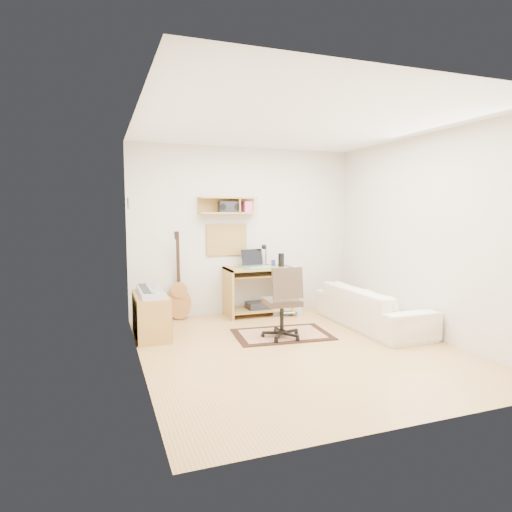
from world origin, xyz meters
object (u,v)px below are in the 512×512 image
object	(u,v)px
printer	(286,308)
sofa	(372,301)
desk	(258,291)
task_chair	(282,302)
cabinet	(151,315)

from	to	relation	value
printer	sofa	bearing A→B (deg)	-43.04
desk	printer	xyz separation A→B (m)	(0.45, -0.04, -0.29)
printer	task_chair	bearing A→B (deg)	-103.31
cabinet	printer	world-z (taller)	cabinet
printer	desk	bearing A→B (deg)	-172.54
desk	sofa	size ratio (longest dim) A/B	0.53
task_chair	desk	bearing A→B (deg)	87.12
task_chair	sofa	size ratio (longest dim) A/B	0.50
desk	printer	size ratio (longest dim) A/B	2.23
task_chair	printer	distance (m)	1.44
task_chair	printer	bearing A→B (deg)	68.08
desk	cabinet	bearing A→B (deg)	-160.09
cabinet	sofa	bearing A→B (deg)	-11.18
cabinet	sofa	world-z (taller)	sofa
task_chair	sofa	xyz separation A→B (m)	(1.40, 0.09, -0.10)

